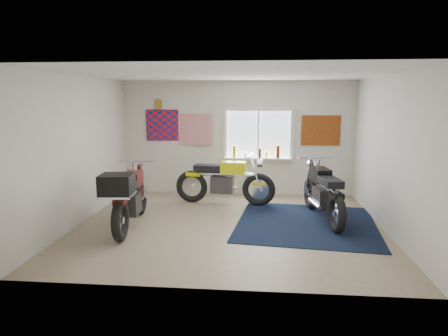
# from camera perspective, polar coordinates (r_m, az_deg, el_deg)

# --- Properties ---
(ground) EXTENTS (5.50, 5.50, 0.00)m
(ground) POSITION_cam_1_polar(r_m,az_deg,el_deg) (7.38, 0.70, -8.16)
(ground) COLOR #9E896B
(ground) RESTS_ON ground
(room_shell) EXTENTS (5.50, 5.50, 5.50)m
(room_shell) POSITION_cam_1_polar(r_m,az_deg,el_deg) (7.05, 0.73, 4.62)
(room_shell) COLOR white
(room_shell) RESTS_ON ground
(navy_rug) EXTENTS (2.77, 2.86, 0.01)m
(navy_rug) POSITION_cam_1_polar(r_m,az_deg,el_deg) (7.62, 11.66, -7.74)
(navy_rug) COLOR black
(navy_rug) RESTS_ON ground
(window_assembly) EXTENTS (1.66, 0.17, 1.26)m
(window_assembly) POSITION_cam_1_polar(r_m,az_deg,el_deg) (9.51, 4.91, 4.33)
(window_assembly) COLOR white
(window_assembly) RESTS_ON room_shell
(oil_bottles) EXTENTS (1.11, 0.09, 0.30)m
(oil_bottles) POSITION_cam_1_polar(r_m,az_deg,el_deg) (9.48, 5.26, 2.24)
(oil_bottles) COLOR #885E13
(oil_bottles) RESTS_ON window_assembly
(flag_display) EXTENTS (1.60, 0.10, 1.17)m
(flag_display) POSITION_cam_1_polar(r_m,az_deg,el_deg) (9.79, -9.39, 8.97)
(flag_display) COLOR red
(flag_display) RESTS_ON room_shell
(triumph_poster) EXTENTS (0.90, 0.03, 0.70)m
(triumph_poster) POSITION_cam_1_polar(r_m,az_deg,el_deg) (9.61, 13.64, 5.23)
(triumph_poster) COLOR #A54C14
(triumph_poster) RESTS_ON room_shell
(yellow_triumph) EXTENTS (2.22, 0.66, 1.12)m
(yellow_triumph) POSITION_cam_1_polar(r_m,az_deg,el_deg) (8.72, 0.03, -1.99)
(yellow_triumph) COLOR black
(yellow_triumph) RESTS_ON ground
(black_chrome_bike) EXTENTS (0.70, 2.21, 1.14)m
(black_chrome_bike) POSITION_cam_1_polar(r_m,az_deg,el_deg) (7.81, 13.94, -3.64)
(black_chrome_bike) COLOR black
(black_chrome_bike) RESTS_ON navy_rug
(maroon_tourer) EXTENTS (0.73, 2.25, 1.14)m
(maroon_tourer) POSITION_cam_1_polar(r_m,az_deg,el_deg) (7.18, -13.52, -4.03)
(maroon_tourer) COLOR black
(maroon_tourer) RESTS_ON ground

